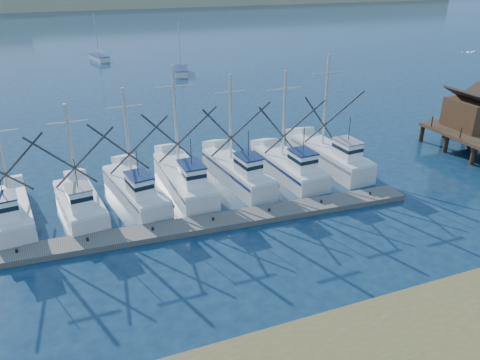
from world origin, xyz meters
name	(u,v)px	position (x,y,z in m)	size (l,w,h in m)	color
ground	(344,262)	(0.00, 0.00, 0.00)	(500.00, 500.00, 0.00)	#0D213A
floating_dock	(213,223)	(-5.70, 6.89, 0.19)	(28.68, 1.91, 0.38)	#605C56
trawler_fleet	(203,180)	(-4.76, 12.03, 0.97)	(27.87, 9.35, 9.29)	silver
sailboat_near	(181,71)	(4.82, 54.12, 0.49)	(3.40, 6.26, 8.10)	silver
sailboat_far	(99,58)	(-6.05, 71.01, 0.49)	(3.16, 5.90, 8.10)	silver
flying_gull	(468,53)	(14.53, 7.56, 9.94)	(1.24, 0.23, 0.23)	white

